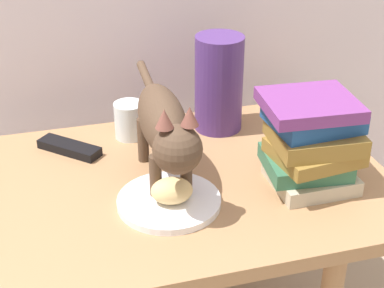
% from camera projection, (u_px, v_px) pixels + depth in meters
% --- Properties ---
extents(side_table, '(0.82, 0.60, 0.51)m').
position_uv_depth(side_table, '(192.00, 204.00, 1.25)').
color(side_table, '#9E724C').
rests_on(side_table, ground).
extents(plate, '(0.20, 0.20, 0.01)m').
position_uv_depth(plate, '(169.00, 201.00, 1.13)').
color(plate, white).
rests_on(plate, side_table).
extents(bread_roll, '(0.09, 0.07, 0.05)m').
position_uv_depth(bread_roll, '(172.00, 191.00, 1.11)').
color(bread_roll, '#E0BC7A').
rests_on(bread_roll, plate).
extents(cat, '(0.10, 0.48, 0.23)m').
position_uv_depth(cat, '(165.00, 126.00, 1.14)').
color(cat, '#4C3828').
rests_on(cat, side_table).
extents(book_stack, '(0.20, 0.17, 0.19)m').
position_uv_depth(book_stack, '(311.00, 141.00, 1.15)').
color(book_stack, '#BCB299').
rests_on(book_stack, side_table).
extents(green_vase, '(0.11, 0.11, 0.23)m').
position_uv_depth(green_vase, '(219.00, 83.00, 1.37)').
color(green_vase, '#4C2D72').
rests_on(green_vase, side_table).
extents(candle_jar, '(0.07, 0.07, 0.08)m').
position_uv_depth(candle_jar, '(129.00, 122.00, 1.36)').
color(candle_jar, silver).
rests_on(candle_jar, side_table).
extents(tv_remote, '(0.14, 0.14, 0.02)m').
position_uv_depth(tv_remote, '(69.00, 148.00, 1.31)').
color(tv_remote, black).
rests_on(tv_remote, side_table).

